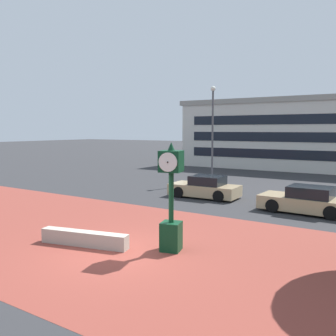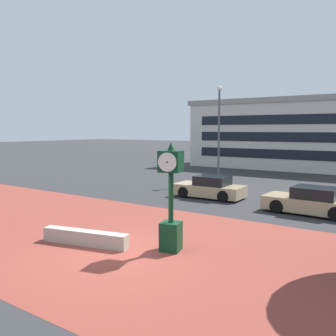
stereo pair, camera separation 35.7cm
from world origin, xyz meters
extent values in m
plane|color=#2D2D30|center=(0.00, 0.00, 0.00)|extent=(200.00, 200.00, 0.00)
cube|color=brown|center=(0.00, 1.12, 0.00)|extent=(44.00, 10.23, 0.01)
cube|color=#ADA393|center=(-1.47, -0.06, 0.25)|extent=(3.21, 1.12, 0.50)
cube|color=#0C381E|center=(1.28, 1.11, 0.47)|extent=(0.76, 0.76, 0.95)
cylinder|color=#0C381E|center=(1.28, 1.11, 1.77)|extent=(0.17, 0.17, 1.65)
cube|color=#0C381E|center=(1.28, 1.11, 2.94)|extent=(0.83, 0.83, 0.68)
cylinder|color=white|center=(1.19, 1.45, 2.94)|extent=(0.59, 0.18, 0.60)
sphere|color=black|center=(1.19, 1.47, 2.94)|extent=(0.05, 0.05, 0.05)
cylinder|color=white|center=(1.37, 0.77, 2.94)|extent=(0.59, 0.18, 0.60)
sphere|color=black|center=(1.38, 0.75, 2.94)|extent=(0.05, 0.05, 0.05)
cone|color=#0C381E|center=(1.28, 1.11, 3.41)|extent=(0.24, 0.24, 0.27)
cube|color=tan|center=(3.79, 9.16, 0.44)|extent=(4.29, 1.98, 0.64)
cube|color=black|center=(4.00, 9.15, 1.00)|extent=(2.01, 1.63, 0.56)
cylinder|color=black|center=(2.44, 8.39, 0.32)|extent=(0.65, 0.25, 0.64)
cylinder|color=black|center=(2.52, 10.05, 0.32)|extent=(0.65, 0.25, 0.64)
cylinder|color=black|center=(5.05, 8.27, 0.32)|extent=(0.65, 0.25, 0.64)
cube|color=tan|center=(-2.05, 10.09, 0.44)|extent=(4.06, 1.87, 0.64)
cube|color=black|center=(-1.85, 10.10, 1.00)|extent=(1.89, 1.56, 0.56)
cylinder|color=black|center=(-3.27, 9.24, 0.32)|extent=(0.65, 0.24, 0.64)
cylinder|color=black|center=(-3.32, 10.87, 0.32)|extent=(0.65, 0.24, 0.64)
cylinder|color=black|center=(-0.78, 9.32, 0.32)|extent=(0.65, 0.24, 0.64)
cylinder|color=black|center=(-0.83, 10.95, 0.32)|extent=(0.65, 0.24, 0.64)
cube|color=black|center=(1.87, 25.60, 1.62)|extent=(26.03, 0.04, 0.90)
cube|color=black|center=(1.87, 25.60, 3.25)|extent=(26.03, 0.04, 0.90)
cube|color=black|center=(1.87, 25.60, 4.87)|extent=(26.03, 0.04, 0.90)
cylinder|color=#4C4C51|center=(-4.19, 15.56, 3.36)|extent=(0.14, 0.14, 6.73)
sphere|color=white|center=(-4.19, 15.56, 6.88)|extent=(0.36, 0.36, 0.36)
camera|label=1|loc=(7.41, -8.69, 3.94)|focal=38.91mm
camera|label=2|loc=(7.71, -8.49, 3.94)|focal=38.91mm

